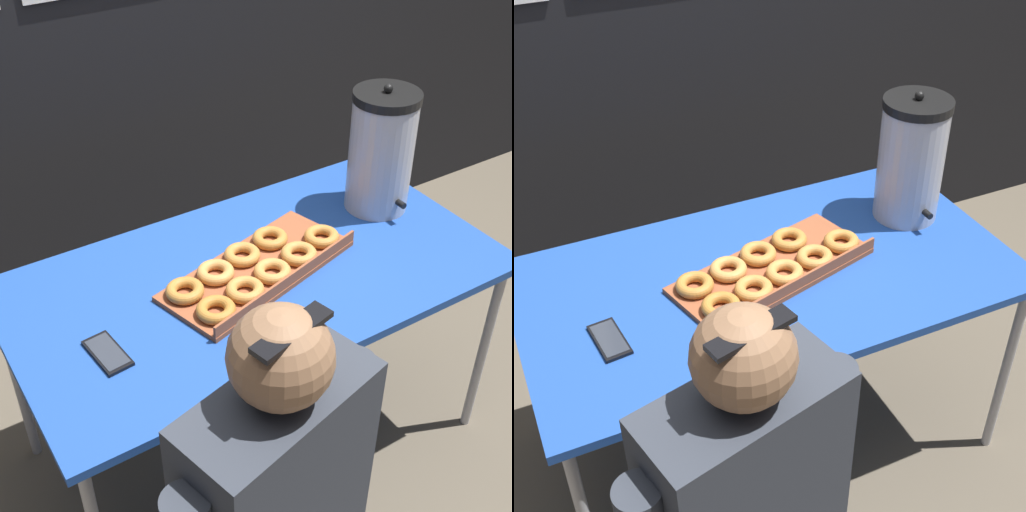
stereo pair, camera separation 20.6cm
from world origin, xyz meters
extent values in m
plane|color=brown|center=(0.00, 0.00, 0.00)|extent=(12.00, 12.00, 0.00)
cube|color=black|center=(0.00, 1.04, 1.22)|extent=(6.00, 0.10, 2.44)
cube|color=#1E479E|center=(0.00, 0.00, 0.72)|extent=(1.45, 0.79, 0.03)
cylinder|color=#ADADB2|center=(0.68, -0.35, 0.35)|extent=(0.03, 0.03, 0.71)
cylinder|color=#ADADB2|center=(-0.68, 0.35, 0.35)|extent=(0.03, 0.03, 0.71)
cylinder|color=#ADADB2|center=(0.68, 0.35, 0.35)|extent=(0.03, 0.03, 0.71)
cube|color=brown|center=(0.01, 0.00, 0.75)|extent=(0.65, 0.40, 0.02)
cube|color=brown|center=(0.04, -0.12, 0.77)|extent=(0.58, 0.17, 0.04)
torus|color=#B7752E|center=(-0.20, -0.12, 0.77)|extent=(0.15, 0.15, 0.03)
torus|color=#C7853E|center=(-0.09, -0.09, 0.77)|extent=(0.14, 0.14, 0.03)
torus|color=#CD8B43|center=(0.02, -0.06, 0.77)|extent=(0.15, 0.15, 0.03)
torus|color=#C9873F|center=(0.14, -0.03, 0.77)|extent=(0.15, 0.15, 0.03)
torus|color=#C17E37|center=(0.25, 0.01, 0.77)|extent=(0.14, 0.14, 0.03)
torus|color=#BB7931|center=(-0.23, 0.00, 0.77)|extent=(0.14, 0.14, 0.03)
torus|color=#D18F48|center=(-0.12, 0.03, 0.77)|extent=(0.12, 0.12, 0.03)
torus|color=#C4823A|center=(-0.01, 0.06, 0.77)|extent=(0.14, 0.14, 0.03)
torus|color=#BE7C35|center=(0.11, 0.09, 0.77)|extent=(0.15, 0.15, 0.03)
cylinder|color=#B7B7BC|center=(0.54, 0.10, 0.93)|extent=(0.21, 0.21, 0.38)
cylinder|color=black|center=(0.54, 0.10, 1.13)|extent=(0.21, 0.21, 0.03)
sphere|color=black|center=(0.54, 0.10, 1.15)|extent=(0.03, 0.03, 0.03)
cylinder|color=black|center=(0.54, -0.01, 0.81)|extent=(0.02, 0.05, 0.02)
cube|color=black|center=(-0.50, -0.09, 0.74)|extent=(0.09, 0.16, 0.01)
cube|color=#2D333D|center=(-0.50, -0.09, 0.75)|extent=(0.07, 0.14, 0.00)
cube|color=#333842|center=(-0.35, -0.65, 0.75)|extent=(0.46, 0.29, 0.52)
sphere|color=#8E6647|center=(-0.35, -0.65, 1.12)|extent=(0.20, 0.20, 0.20)
cube|color=black|center=(-0.35, -0.67, 1.20)|extent=(0.18, 0.08, 0.01)
cylinder|color=#333842|center=(-0.12, -0.59, 0.73)|extent=(0.09, 0.09, 0.42)
camera|label=1|loc=(-0.88, -1.41, 2.03)|focal=50.00mm
camera|label=2|loc=(-0.70, -1.50, 2.03)|focal=50.00mm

